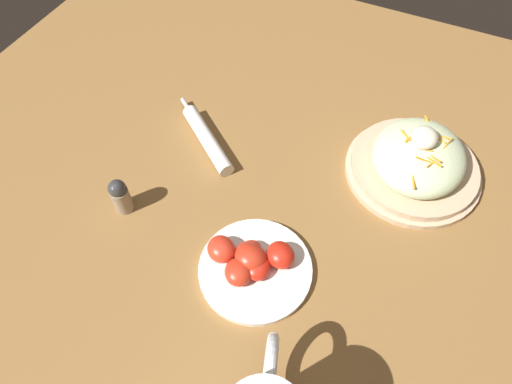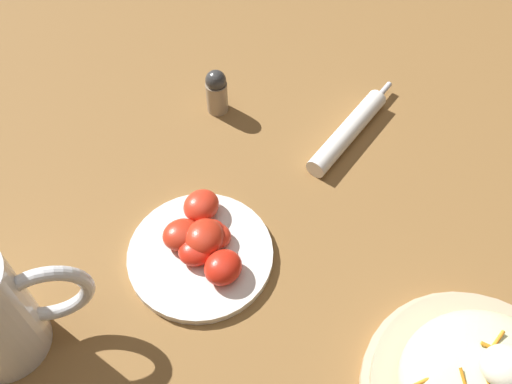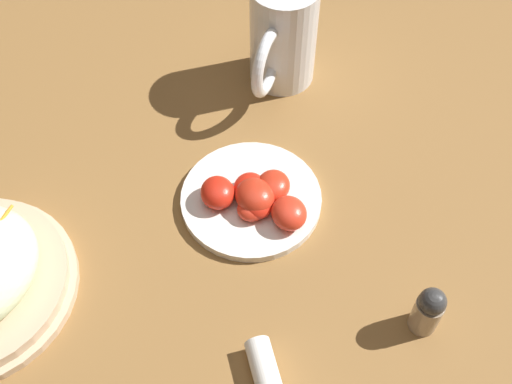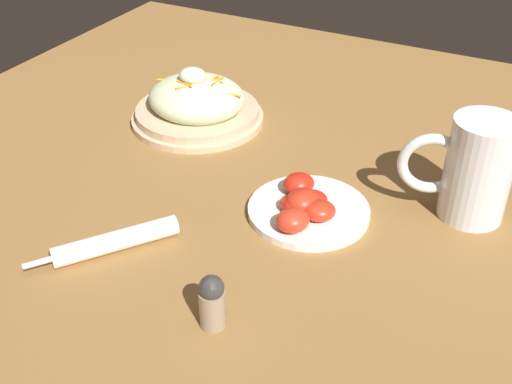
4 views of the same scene
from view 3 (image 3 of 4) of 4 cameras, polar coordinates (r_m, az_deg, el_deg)
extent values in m
plane|color=olive|center=(0.77, -1.57, -3.71)|extent=(1.43, 1.43, 0.00)
cylinder|color=orange|center=(0.76, -21.41, -1.94)|extent=(0.03, 0.01, 0.01)
cylinder|color=white|center=(0.89, 2.44, 13.89)|extent=(0.09, 0.09, 0.15)
cylinder|color=orange|center=(0.91, 2.38, 12.61)|extent=(0.08, 0.08, 0.09)
cylinder|color=white|center=(0.88, 2.50, 15.13)|extent=(0.08, 0.08, 0.01)
torus|color=white|center=(0.85, 1.01, 11.42)|extent=(0.09, 0.04, 0.09)
cylinder|color=white|center=(0.79, -0.44, -0.64)|extent=(0.17, 0.17, 0.01)
ellipsoid|color=red|center=(0.78, -0.59, 0.42)|extent=(0.05, 0.05, 0.02)
ellipsoid|color=red|center=(0.77, -0.11, -0.37)|extent=(0.06, 0.06, 0.03)
ellipsoid|color=red|center=(0.77, -0.52, -1.31)|extent=(0.05, 0.05, 0.02)
ellipsoid|color=red|center=(0.78, 1.68, 0.47)|extent=(0.06, 0.06, 0.03)
ellipsoid|color=red|center=(0.77, 0.17, -1.14)|extent=(0.05, 0.06, 0.02)
ellipsoid|color=red|center=(0.77, -3.44, -0.05)|extent=(0.06, 0.06, 0.03)
ellipsoid|color=red|center=(0.76, 2.95, -1.89)|extent=(0.06, 0.06, 0.03)
cylinder|color=gray|center=(0.72, 14.88, -10.48)|extent=(0.03, 0.03, 0.05)
sphere|color=#333333|center=(0.69, 15.43, -9.37)|extent=(0.03, 0.03, 0.03)
camera|label=1|loc=(0.74, 7.50, 52.41)|focal=31.27mm
camera|label=2|loc=(0.69, -37.55, 42.10)|focal=39.61mm
camera|label=4|loc=(0.76, 72.03, 9.63)|focal=45.25mm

